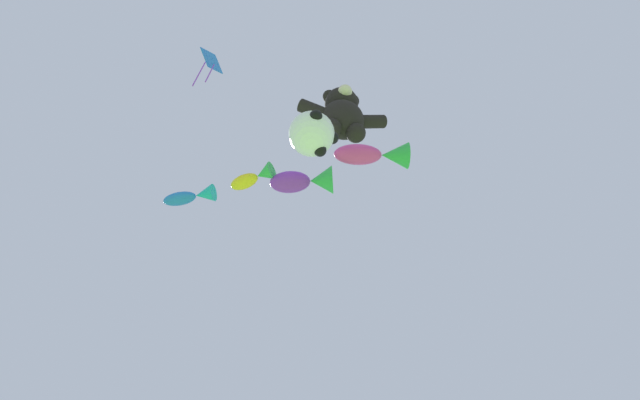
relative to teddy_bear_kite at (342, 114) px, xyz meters
name	(u,v)px	position (x,y,z in m)	size (l,w,h in m)	color
teddy_bear_kite	(342,114)	(0.00, 0.00, 0.00)	(2.39, 1.05, 2.43)	black
soccer_ball_kite	(312,134)	(-0.82, -0.15, -1.79)	(1.16, 1.15, 1.07)	white
fish_kite_magenta	(376,155)	(1.66, 1.99, 1.96)	(2.48, 1.19, 0.86)	#E53F9E
fish_kite_violet	(306,181)	(-0.39, 3.21, 1.60)	(2.18, 1.35, 0.92)	purple
fish_kite_goldfin	(254,178)	(-2.03, 3.57, 1.85)	(1.55, 1.36, 0.61)	yellow
fish_kite_cobalt	(192,196)	(-3.94, 4.61, 1.66)	(1.82, 1.20, 0.58)	blue
diamond_kite	(210,63)	(-3.84, 0.21, 2.25)	(0.74, 0.68, 2.56)	blue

